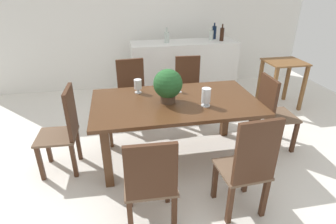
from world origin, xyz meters
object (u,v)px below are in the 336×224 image
object	(u,v)px
wine_bottle_green	(214,32)
chair_far_right	(188,86)
chair_far_left	(132,89)
wine_bottle_dark	(222,34)
chair_head_end	(65,128)
crystal_vase_center_near	(138,85)
chair_near_left	(151,181)
kitchen_counter	(184,69)
dining_table	(175,109)
crystal_vase_left	(206,96)
wine_bottle_tall	(167,37)
wine_bottle_amber	(211,35)
flower_centerpiece	(168,85)
chair_near_right	(249,165)
side_table	(283,73)
chair_foot_end	(272,110)
wine_glass	(179,84)

from	to	relation	value
wine_bottle_green	chair_far_right	bearing A→B (deg)	-124.67
chair_far_left	wine_bottle_dark	world-z (taller)	wine_bottle_dark
chair_head_end	chair_far_left	world-z (taller)	chair_head_end
chair_far_right	crystal_vase_center_near	bearing A→B (deg)	-136.42
chair_near_left	kitchen_counter	world-z (taller)	kitchen_counter
dining_table	wine_bottle_green	xyz separation A→B (m)	(1.18, 2.11, 0.46)
chair_far_left	wine_bottle_dark	size ratio (longest dim) A/B	3.34
crystal_vase_left	wine_bottle_tall	bearing A→B (deg)	90.89
chair_near_left	wine_bottle_amber	size ratio (longest dim) A/B	4.19
flower_centerpiece	wine_bottle_dark	size ratio (longest dim) A/B	1.31
chair_head_end	wine_bottle_amber	bearing A→B (deg)	133.19
chair_near_right	crystal_vase_left	bearing A→B (deg)	-84.42
kitchen_counter	wine_bottle_amber	size ratio (longest dim) A/B	8.38
kitchen_counter	wine_bottle_dark	world-z (taller)	wine_bottle_dark
chair_far_right	chair_near_left	bearing A→B (deg)	-109.60
chair_near_right	flower_centerpiece	bearing A→B (deg)	-66.34
crystal_vase_left	side_table	distance (m)	2.24
chair_far_right	chair_head_end	xyz separation A→B (m)	(-1.67, -1.03, 0.01)
chair_near_left	wine_bottle_green	bearing A→B (deg)	-115.03
dining_table	wine_bottle_tall	distance (m)	2.01
wine_bottle_dark	wine_bottle_tall	bearing A→B (deg)	178.96
crystal_vase_center_near	side_table	distance (m)	2.62
chair_near_right	crystal_vase_center_near	world-z (taller)	chair_near_right
chair_far_left	flower_centerpiece	bearing A→B (deg)	-76.82
chair_foot_end	chair_head_end	distance (m)	2.48
flower_centerpiece	wine_bottle_amber	world-z (taller)	wine_bottle_amber
chair_far_right	wine_bottle_amber	world-z (taller)	wine_bottle_amber
crystal_vase_center_near	wine_bottle_tall	bearing A→B (deg)	67.97
kitchen_counter	dining_table	bearing A→B (deg)	-106.55
flower_centerpiece	crystal_vase_center_near	size ratio (longest dim) A/B	2.25
chair_near_right	kitchen_counter	size ratio (longest dim) A/B	0.55
chair_near_left	wine_bottle_tall	bearing A→B (deg)	-101.00
dining_table	chair_near_right	distance (m)	1.12
dining_table	side_table	xyz separation A→B (m)	(2.08, 1.14, -0.06)
crystal_vase_left	kitchen_counter	world-z (taller)	kitchen_counter
chair_head_end	crystal_vase_left	xyz separation A→B (m)	(1.54, -0.19, 0.33)
chair_foot_end	crystal_vase_left	size ratio (longest dim) A/B	4.74
chair_foot_end	wine_bottle_amber	size ratio (longest dim) A/B	4.26
crystal_vase_center_near	chair_near_left	bearing A→B (deg)	-91.46
chair_foot_end	kitchen_counter	size ratio (longest dim) A/B	0.51
chair_near_right	chair_far_right	bearing A→B (deg)	-93.44
chair_near_left	chair_foot_end	distance (m)	1.96
kitchen_counter	wine_bottle_tall	xyz separation A→B (m)	(-0.32, -0.02, 0.60)
wine_glass	chair_head_end	bearing A→B (deg)	-169.32
side_table	wine_bottle_dark	bearing A→B (deg)	136.26
chair_far_left	wine_bottle_green	distance (m)	2.03
chair_near_left	chair_foot_end	xyz separation A→B (m)	(1.67, 1.03, 0.01)
chair_far_left	side_table	world-z (taller)	chair_far_left
wine_bottle_dark	chair_near_right	bearing A→B (deg)	-105.74
chair_head_end	side_table	bearing A→B (deg)	111.34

